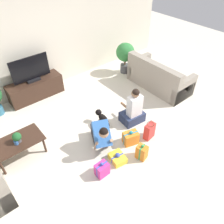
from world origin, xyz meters
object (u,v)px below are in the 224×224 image
Objects in this scene: person_sitting at (133,110)px; gift_bag_a at (149,131)px; gift_box_d at (142,152)px; tabletop_plant at (17,137)px; gift_box_a at (118,158)px; gift_box_b at (131,138)px; person_kneeling at (101,134)px; sofa_right at (159,78)px; mug at (16,142)px; potted_plant_corner_right at (125,54)px; tv at (31,71)px; coffee_table at (17,143)px; dog at (102,118)px; tv_console at (36,89)px; gift_box_c at (102,169)px.

gift_bag_a is at bearing 87.64° from person_sitting.
tabletop_plant reaches higher than gift_box_d.
gift_box_b is at bearing 19.38° from gift_box_a.
tabletop_plant is (-1.38, 0.79, 0.20)m from person_kneeling.
sofa_right is 2.34m from gift_box_b.
person_sitting reaches higher than gift_bag_a.
mug is at bearing 89.69° from sofa_right.
potted_plant_corner_right reaches higher than tabletop_plant.
tv is at bearing 102.07° from gift_box_d.
tabletop_plant is at bearing -55.26° from coffee_table.
tv is 3.42m from gift_box_d.
dog is 4.72× the size of mug.
tabletop_plant is at bearing 175.05° from person_kneeling.
mug is at bearing -123.17° from tv_console.
mug reaches higher than gift_box_a.
person_sitting is 1.63m from gift_box_c.
tv_console is 1.69× the size of person_kneeling.
tv is 2.14m from mug.
potted_plant_corner_right reaches higher than person_sitting.
sofa_right is 1.30m from potted_plant_corner_right.
person_kneeling is 0.90× the size of person_sitting.
potted_plant_corner_right is 3.18m from person_kneeling.
gift_box_b is at bearing -28.98° from mug.
gift_box_a is (0.29, -3.04, -0.19)m from tv_console.
gift_bag_a is at bearing -121.50° from potted_plant_corner_right.
gift_box_d is (0.01, -1.26, -0.06)m from dog.
mug is (-1.86, 1.52, 0.31)m from gift_box_d.
tabletop_plant is (-0.97, 1.36, 0.41)m from gift_box_c.
gift_bag_a is at bearing -28.43° from tabletop_plant.
sofa_right is 4.05m from mug.
coffee_table reaches higher than gift_box_d.
mug is at bearing 151.02° from gift_box_b.
tabletop_plant reaches higher than mug.
person_kneeling is at bearing -141.16° from potted_plant_corner_right.
gift_box_b is (1.94, -1.16, -0.23)m from coffee_table.
potted_plant_corner_right is 2.62× the size of gift_box_b.
sofa_right is at bearing -31.69° from tv_console.
dog is at bearing 52.02° from gift_box_c.
coffee_table is at bearing -163.27° from potted_plant_corner_right.
gift_box_c is (-0.95, -0.24, -0.00)m from gift_box_b.
gift_box_b is at bearing 13.96° from gift_box_c.
tabletop_plant is at bearing -9.19° from person_sitting.
mug is (-1.15, -1.76, 0.21)m from tv_console.
sofa_right reaches higher than tv_console.
potted_plant_corner_right reaches higher than gift_box_a.
gift_box_d is 0.60m from gift_bag_a.
person_sitting reaches higher than dog.
person_sitting is 2.52m from tabletop_plant.
tv_console is 2.82m from potted_plant_corner_right.
sofa_right is at bearing -1.26° from coffee_table.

